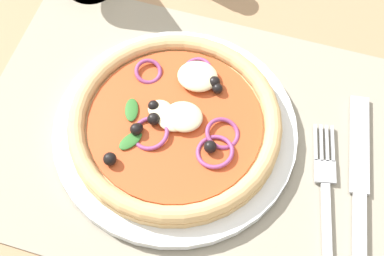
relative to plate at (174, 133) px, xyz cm
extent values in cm
cube|color=#9E7A56|center=(2.67, 0.28, -2.13)|extent=(190.00, 140.00, 2.40)
cube|color=gray|center=(2.67, 0.28, -0.73)|extent=(48.06, 32.95, 0.40)
cylinder|color=white|center=(0.00, 0.00, 0.00)|extent=(25.93, 25.93, 1.06)
cylinder|color=tan|center=(0.00, 0.00, 1.03)|extent=(22.31, 22.31, 1.00)
torus|color=tan|center=(0.00, 0.00, 1.89)|extent=(22.33, 22.33, 1.80)
cylinder|color=#C64C23|center=(0.00, 0.00, 1.68)|extent=(18.30, 18.30, 0.30)
ellipsoid|color=beige|center=(0.76, 6.03, 2.49)|extent=(4.38, 3.94, 1.31)
ellipsoid|color=beige|center=(-1.84, 1.07, 2.22)|extent=(2.59, 2.33, 0.78)
ellipsoid|color=beige|center=(-0.17, 0.43, 2.31)|extent=(3.22, 2.90, 0.97)
ellipsoid|color=beige|center=(0.79, 0.82, 2.44)|extent=(4.05, 3.64, 1.21)
sphere|color=black|center=(-4.74, -5.95, 2.51)|extent=(1.35, 1.35, 1.35)
sphere|color=black|center=(4.39, -1.77, 2.49)|extent=(1.31, 1.31, 1.31)
sphere|color=black|center=(3.21, 5.21, 2.40)|extent=(1.14, 1.14, 1.14)
sphere|color=black|center=(-2.07, -0.34, 2.49)|extent=(1.31, 1.31, 1.31)
sphere|color=black|center=(-3.39, -2.01, 2.46)|extent=(1.27, 1.27, 1.27)
sphere|color=black|center=(-2.61, 1.21, 2.41)|extent=(1.16, 1.16, 1.16)
sphere|color=black|center=(2.48, 5.80, 2.50)|extent=(1.34, 1.34, 1.34)
sphere|color=black|center=(-3.27, -1.73, 2.36)|extent=(1.06, 1.06, 1.06)
torus|color=#8E3D75|center=(-1.94, -1.83, 2.08)|extent=(3.99, 3.94, 1.31)
torus|color=#8E3D75|center=(5.12, 0.67, 2.08)|extent=(3.65, 3.61, 1.22)
torus|color=#8E3D75|center=(4.96, -1.97, 2.08)|extent=(3.93, 3.91, 0.95)
torus|color=#8E3D75|center=(0.43, 7.05, 2.08)|extent=(3.30, 3.25, 1.24)
torus|color=#8E3D75|center=(-4.63, 5.35, 2.08)|extent=(3.13, 3.05, 1.42)
ellipsoid|color=#2D6B28|center=(-4.75, 0.21, 2.03)|extent=(2.17, 3.09, 0.30)
ellipsoid|color=#2D6B28|center=(-3.62, -3.18, 2.03)|extent=(2.63, 3.12, 0.30)
cube|color=#B2B5BA|center=(17.63, -6.51, -0.31)|extent=(3.21, 11.10, 0.44)
cube|color=#B2B5BA|center=(16.20, 0.18, -0.31)|extent=(2.68, 2.92, 0.44)
cube|color=#B2B5BA|center=(16.37, 3.71, -0.31)|extent=(1.22, 4.29, 0.44)
cube|color=#B2B5BA|center=(15.78, 3.58, -0.31)|extent=(1.22, 4.29, 0.44)
cube|color=#B2B5BA|center=(15.19, 3.46, -0.31)|extent=(1.22, 4.29, 0.44)
cube|color=#B2B5BA|center=(14.61, 3.33, -0.31)|extent=(1.22, 4.29, 0.44)
cube|color=#B2B5BA|center=(20.60, -5.28, -0.22)|extent=(2.55, 8.50, 0.62)
cube|color=#B2B5BA|center=(19.09, 4.60, -0.31)|extent=(3.73, 11.77, 0.44)
camera|label=1|loc=(10.42, -28.01, 54.24)|focal=54.55mm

